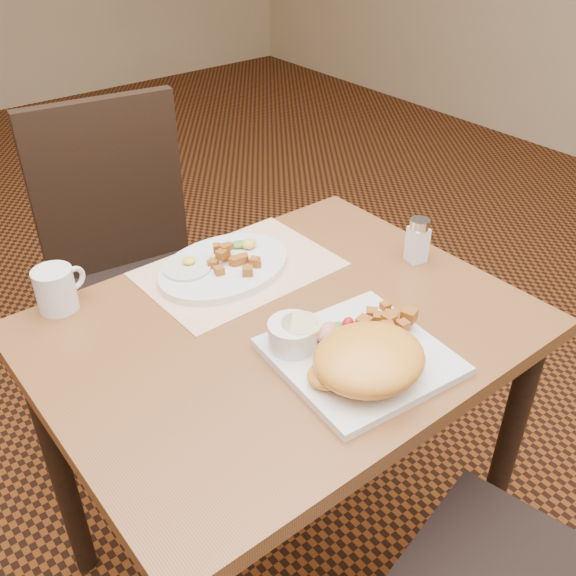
# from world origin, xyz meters

# --- Properties ---
(ground) EXTENTS (8.00, 8.00, 0.00)m
(ground) POSITION_xyz_m (0.00, 0.00, 0.00)
(ground) COLOR black
(ground) RESTS_ON ground
(table) EXTENTS (0.90, 0.70, 0.75)m
(table) POSITION_xyz_m (0.00, 0.00, 0.64)
(table) COLOR brown
(table) RESTS_ON ground
(chair_far) EXTENTS (0.48, 0.49, 0.97)m
(chair_far) POSITION_xyz_m (0.01, 0.72, 0.54)
(chair_far) COLOR black
(chair_far) RESTS_ON ground
(placemat) EXTENTS (0.40, 0.29, 0.00)m
(placemat) POSITION_xyz_m (0.04, 0.21, 0.75)
(placemat) COLOR white
(placemat) RESTS_ON table
(plate_square) EXTENTS (0.31, 0.31, 0.02)m
(plate_square) POSITION_xyz_m (0.04, -0.17, 0.76)
(plate_square) COLOR silver
(plate_square) RESTS_ON table
(plate_oval) EXTENTS (0.33, 0.27, 0.02)m
(plate_oval) POSITION_xyz_m (0.02, 0.22, 0.76)
(plate_oval) COLOR silver
(plate_oval) RESTS_ON placemat
(hollandaise_mound) EXTENTS (0.20, 0.18, 0.07)m
(hollandaise_mound) POSITION_xyz_m (0.01, -0.22, 0.80)
(hollandaise_mound) COLOR orange
(hollandaise_mound) RESTS_ON plate_square
(ramekin) EXTENTS (0.09, 0.09, 0.05)m
(ramekin) POSITION_xyz_m (-0.04, -0.08, 0.79)
(ramekin) COLOR silver
(ramekin) RESTS_ON plate_square
(garnish_sq) EXTENTS (0.09, 0.05, 0.03)m
(garnish_sq) POSITION_xyz_m (0.04, -0.10, 0.78)
(garnish_sq) COLOR #387223
(garnish_sq) RESTS_ON plate_square
(fried_egg) EXTENTS (0.10, 0.10, 0.02)m
(fried_egg) POSITION_xyz_m (-0.06, 0.25, 0.77)
(fried_egg) COLOR white
(fried_egg) RESTS_ON plate_oval
(garnish_ov) EXTENTS (0.06, 0.05, 0.02)m
(garnish_ov) POSITION_xyz_m (0.09, 0.25, 0.78)
(garnish_ov) COLOR #387223
(garnish_ov) RESTS_ON plate_oval
(salt_shaker) EXTENTS (0.05, 0.05, 0.10)m
(salt_shaker) POSITION_xyz_m (0.37, -0.00, 0.80)
(salt_shaker) COLOR white
(salt_shaker) RESTS_ON table
(coffee_mug) EXTENTS (0.11, 0.08, 0.09)m
(coffee_mug) POSITION_xyz_m (-0.31, 0.32, 0.79)
(coffee_mug) COLOR silver
(coffee_mug) RESTS_ON table
(home_fries_sq) EXTENTS (0.11, 0.09, 0.04)m
(home_fries_sq) POSITION_xyz_m (0.12, -0.16, 0.78)
(home_fries_sq) COLOR #AF601C
(home_fries_sq) RESTS_ON plate_square
(home_fries_ov) EXTENTS (0.10, 0.12, 0.04)m
(home_fries_ov) POSITION_xyz_m (0.03, 0.21, 0.78)
(home_fries_ov) COLOR #AF601C
(home_fries_ov) RESTS_ON plate_oval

